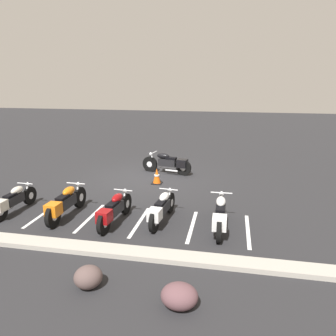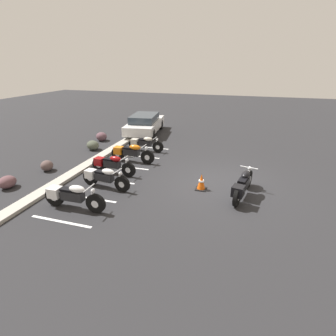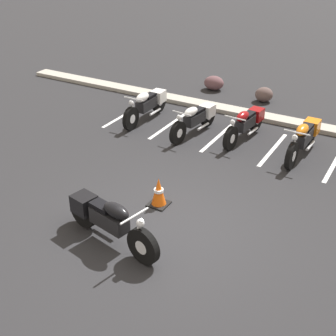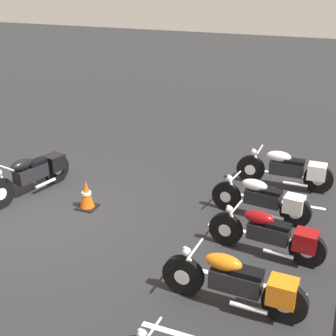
{
  "view_description": "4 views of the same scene",
  "coord_description": "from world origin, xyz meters",
  "px_view_note": "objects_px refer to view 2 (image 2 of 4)",
  "views": [
    {
      "loc": [
        -3.44,
        12.7,
        3.99
      ],
      "look_at": [
        -1.26,
        1.59,
        0.92
      ],
      "focal_mm": 35.0,
      "sensor_mm": 36.0,
      "label": 1
    },
    {
      "loc": [
        -9.45,
        -0.77,
        4.46
      ],
      "look_at": [
        -0.5,
        1.98,
        0.65
      ],
      "focal_mm": 28.0,
      "sensor_mm": 36.0,
      "label": 2
    },
    {
      "loc": [
        3.57,
        -6.29,
        5.3
      ],
      "look_at": [
        -0.8,
        1.32,
        0.49
      ],
      "focal_mm": 50.0,
      "sensor_mm": 36.0,
      "label": 3
    },
    {
      "loc": [
        6.85,
        5.58,
        4.67
      ],
      "look_at": [
        -1.06,
        2.32,
        1.02
      ],
      "focal_mm": 50.0,
      "sensor_mm": 36.0,
      "label": 4
    }
  ],
  "objects_px": {
    "car_white": "(145,123)",
    "landscape_rock_1": "(93,145)",
    "traffic_cone": "(201,182)",
    "parked_bike_3": "(130,152)",
    "motorcycle_black_featured": "(243,185)",
    "parked_bike_4": "(144,143)",
    "landscape_rock_2": "(7,182)",
    "landscape_rock_0": "(101,137)",
    "parked_bike_0": "(71,196)",
    "landscape_rock_3": "(47,166)",
    "parked_bike_2": "(111,164)",
    "parked_bike_1": "(103,177)"
  },
  "relations": [
    {
      "from": "parked_bike_1",
      "to": "parked_bike_4",
      "type": "bearing_deg",
      "value": 99.19
    },
    {
      "from": "car_white",
      "to": "landscape_rock_0",
      "type": "bearing_deg",
      "value": 133.31
    },
    {
      "from": "motorcycle_black_featured",
      "to": "landscape_rock_1",
      "type": "relative_size",
      "value": 2.96
    },
    {
      "from": "parked_bike_3",
      "to": "landscape_rock_2",
      "type": "distance_m",
      "value": 5.14
    },
    {
      "from": "motorcycle_black_featured",
      "to": "landscape_rock_1",
      "type": "bearing_deg",
      "value": 80.25
    },
    {
      "from": "parked_bike_1",
      "to": "landscape_rock_1",
      "type": "bearing_deg",
      "value": 133.29
    },
    {
      "from": "parked_bike_3",
      "to": "landscape_rock_1",
      "type": "bearing_deg",
      "value": 159.98
    },
    {
      "from": "parked_bike_2",
      "to": "parked_bike_4",
      "type": "distance_m",
      "value": 3.31
    },
    {
      "from": "motorcycle_black_featured",
      "to": "traffic_cone",
      "type": "relative_size",
      "value": 3.63
    },
    {
      "from": "motorcycle_black_featured",
      "to": "parked_bike_4",
      "type": "bearing_deg",
      "value": 65.91
    },
    {
      "from": "parked_bike_0",
      "to": "parked_bike_4",
      "type": "bearing_deg",
      "value": 89.55
    },
    {
      "from": "motorcycle_black_featured",
      "to": "parked_bike_4",
      "type": "relative_size",
      "value": 1.13
    },
    {
      "from": "landscape_rock_1",
      "to": "landscape_rock_2",
      "type": "relative_size",
      "value": 1.12
    },
    {
      "from": "car_white",
      "to": "traffic_cone",
      "type": "relative_size",
      "value": 7.27
    },
    {
      "from": "parked_bike_3",
      "to": "landscape_rock_2",
      "type": "xyz_separation_m",
      "value": [
        -3.95,
        3.28,
        -0.23
      ]
    },
    {
      "from": "parked_bike_1",
      "to": "parked_bike_2",
      "type": "relative_size",
      "value": 0.99
    },
    {
      "from": "landscape_rock_2",
      "to": "parked_bike_0",
      "type": "bearing_deg",
      "value": -99.99
    },
    {
      "from": "motorcycle_black_featured",
      "to": "landscape_rock_3",
      "type": "relative_size",
      "value": 4.0
    },
    {
      "from": "parked_bike_0",
      "to": "landscape_rock_1",
      "type": "bearing_deg",
      "value": 115.57
    },
    {
      "from": "parked_bike_1",
      "to": "parked_bike_0",
      "type": "bearing_deg",
      "value": -90.29
    },
    {
      "from": "motorcycle_black_featured",
      "to": "car_white",
      "type": "bearing_deg",
      "value": 54.17
    },
    {
      "from": "motorcycle_black_featured",
      "to": "landscape_rock_2",
      "type": "distance_m",
      "value": 8.74
    },
    {
      "from": "parked_bike_0",
      "to": "landscape_rock_0",
      "type": "distance_m",
      "value": 8.01
    },
    {
      "from": "parked_bike_0",
      "to": "motorcycle_black_featured",
      "type": "bearing_deg",
      "value": 24.3
    },
    {
      "from": "motorcycle_black_featured",
      "to": "parked_bike_2",
      "type": "xyz_separation_m",
      "value": [
        0.53,
        5.42,
        -0.04
      ]
    },
    {
      "from": "parked_bike_3",
      "to": "landscape_rock_0",
      "type": "relative_size",
      "value": 3.17
    },
    {
      "from": "parked_bike_2",
      "to": "landscape_rock_2",
      "type": "xyz_separation_m",
      "value": [
        -2.37,
        3.12,
        -0.2
      ]
    },
    {
      "from": "parked_bike_2",
      "to": "car_white",
      "type": "bearing_deg",
      "value": 104.96
    },
    {
      "from": "parked_bike_3",
      "to": "motorcycle_black_featured",
      "type": "bearing_deg",
      "value": -19.98
    },
    {
      "from": "landscape_rock_0",
      "to": "landscape_rock_3",
      "type": "xyz_separation_m",
      "value": [
        -4.89,
        -0.16,
        -0.03
      ]
    },
    {
      "from": "motorcycle_black_featured",
      "to": "parked_bike_2",
      "type": "relative_size",
      "value": 1.07
    },
    {
      "from": "traffic_cone",
      "to": "landscape_rock_3",
      "type": "bearing_deg",
      "value": 91.52
    },
    {
      "from": "parked_bike_2",
      "to": "car_white",
      "type": "relative_size",
      "value": 0.46
    },
    {
      "from": "parked_bike_4",
      "to": "parked_bike_1",
      "type": "bearing_deg",
      "value": -85.17
    },
    {
      "from": "parked_bike_2",
      "to": "parked_bike_4",
      "type": "relative_size",
      "value": 1.05
    },
    {
      "from": "parked_bike_3",
      "to": "landscape_rock_0",
      "type": "bearing_deg",
      "value": 140.7
    },
    {
      "from": "parked_bike_4",
      "to": "landscape_rock_2",
      "type": "relative_size",
      "value": 2.92
    },
    {
      "from": "car_white",
      "to": "landscape_rock_1",
      "type": "xyz_separation_m",
      "value": [
        -4.06,
        1.43,
        -0.43
      ]
    },
    {
      "from": "traffic_cone",
      "to": "parked_bike_3",
      "type": "bearing_deg",
      "value": 63.11
    },
    {
      "from": "parked_bike_1",
      "to": "parked_bike_2",
      "type": "height_order",
      "value": "parked_bike_2"
    },
    {
      "from": "parked_bike_1",
      "to": "parked_bike_2",
      "type": "distance_m",
      "value": 1.35
    },
    {
      "from": "car_white",
      "to": "landscape_rock_0",
      "type": "relative_size",
      "value": 6.44
    },
    {
      "from": "landscape_rock_0",
      "to": "motorcycle_black_featured",
      "type": "bearing_deg",
      "value": -120.11
    },
    {
      "from": "parked_bike_3",
      "to": "car_white",
      "type": "distance_m",
      "value": 5.33
    },
    {
      "from": "motorcycle_black_featured",
      "to": "parked_bike_4",
      "type": "distance_m",
      "value": 6.5
    },
    {
      "from": "parked_bike_0",
      "to": "landscape_rock_0",
      "type": "bearing_deg",
      "value": 113.2
    },
    {
      "from": "parked_bike_2",
      "to": "parked_bike_3",
      "type": "relative_size",
      "value": 0.95
    },
    {
      "from": "parked_bike_2",
      "to": "parked_bike_1",
      "type": "bearing_deg",
      "value": -68.55
    },
    {
      "from": "parked_bike_0",
      "to": "parked_bike_2",
      "type": "relative_size",
      "value": 1.05
    },
    {
      "from": "car_white",
      "to": "traffic_cone",
      "type": "height_order",
      "value": "car_white"
    }
  ]
}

